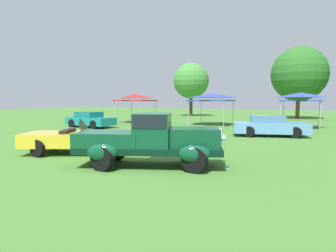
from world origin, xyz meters
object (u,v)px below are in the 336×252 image
object	(u,v)px
canopy_tent_left_field	(135,97)
canopy_tent_center_field	(212,97)
show_car_skyblue	(269,126)
neighbor_convertible	(81,139)
feature_pickup_truck	(150,139)
canopy_tent_right_field	(301,96)
show_car_teal	(90,120)

from	to	relation	value
canopy_tent_left_field	canopy_tent_center_field	distance (m)	7.25
canopy_tent_left_field	canopy_tent_center_field	world-z (taller)	same
show_car_skyblue	neighbor_convertible	bearing A→B (deg)	-123.67
show_car_skyblue	canopy_tent_center_field	xyz separation A→B (m)	(-5.43, 5.76, 1.82)
feature_pickup_truck	canopy_tent_right_field	world-z (taller)	canopy_tent_right_field
feature_pickup_truck	show_car_teal	bearing A→B (deg)	139.96
canopy_tent_left_field	neighbor_convertible	bearing A→B (deg)	-64.59
neighbor_convertible	show_car_teal	distance (m)	11.16
canopy_tent_left_field	show_car_teal	bearing A→B (deg)	-96.76
canopy_tent_left_field	canopy_tent_right_field	bearing A→B (deg)	5.54
canopy_tent_left_field	canopy_tent_center_field	size ratio (longest dim) A/B	0.92
canopy_tent_left_field	canopy_tent_right_field	distance (m)	14.16
show_car_teal	canopy_tent_center_field	world-z (taller)	canopy_tent_center_field
show_car_teal	feature_pickup_truck	bearing A→B (deg)	-40.04
canopy_tent_left_field	canopy_tent_center_field	xyz separation A→B (m)	(7.20, 0.83, 0.00)
show_car_skyblue	canopy_tent_right_field	bearing A→B (deg)	77.00
canopy_tent_left_field	canopy_tent_center_field	bearing A→B (deg)	6.59
feature_pickup_truck	show_car_teal	xyz separation A→B (m)	(-10.90, 9.16, -0.27)
show_car_teal	canopy_tent_left_field	size ratio (longest dim) A/B	1.36
show_car_skyblue	canopy_tent_right_field	size ratio (longest dim) A/B	1.55
neighbor_convertible	show_car_skyblue	distance (m)	10.84
show_car_skyblue	canopy_tent_left_field	bearing A→B (deg)	158.70
neighbor_convertible	feature_pickup_truck	bearing A→B (deg)	-10.98
neighbor_convertible	show_car_skyblue	bearing A→B (deg)	56.33
feature_pickup_truck	canopy_tent_right_field	bearing A→B (deg)	76.50
feature_pickup_truck	canopy_tent_center_field	xyz separation A→B (m)	(-3.04, 15.49, 1.55)
canopy_tent_center_field	canopy_tent_right_field	bearing A→B (deg)	4.43
show_car_skyblue	canopy_tent_left_field	xyz separation A→B (m)	(-12.64, 4.93, 1.82)
neighbor_convertible	show_car_teal	bearing A→B (deg)	130.73
show_car_teal	canopy_tent_left_field	bearing A→B (deg)	83.24
neighbor_convertible	canopy_tent_left_field	bearing A→B (deg)	115.41
show_car_teal	canopy_tent_right_field	xyz separation A→B (m)	(14.74, 6.86, 1.82)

